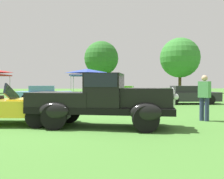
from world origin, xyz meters
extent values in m
plane|color=#42752D|center=(0.00, 0.00, 0.00)|extent=(120.00, 120.00, 0.00)
cube|color=black|center=(0.64, -0.21, 0.56)|extent=(4.75, 2.43, 0.20)
cube|color=black|center=(1.96, -0.52, 0.94)|extent=(1.88, 1.44, 0.60)
ellipsoid|color=silver|center=(2.80, -0.72, 0.92)|extent=(0.27, 0.54, 0.68)
cube|color=black|center=(0.76, -0.24, 1.18)|extent=(1.37, 1.58, 1.04)
cube|color=black|center=(0.76, -0.24, 1.48)|extent=(1.28, 1.60, 0.40)
cube|color=black|center=(-0.62, 0.08, 0.86)|extent=(2.24, 1.82, 0.48)
ellipsoid|color=black|center=(2.19, 0.16, 0.56)|extent=(0.98, 0.56, 0.52)
ellipsoid|color=black|center=(1.87, -1.24, 0.56)|extent=(0.98, 0.56, 0.52)
ellipsoid|color=black|center=(-0.45, 0.78, 0.56)|extent=(0.98, 0.56, 0.52)
ellipsoid|color=black|center=(-0.78, -0.63, 0.56)|extent=(0.98, 0.56, 0.52)
sphere|color=silver|center=(2.95, -0.30, 1.00)|extent=(0.18, 0.18, 0.18)
sphere|color=silver|center=(2.75, -1.16, 1.00)|extent=(0.18, 0.18, 0.18)
cylinder|color=black|center=(2.19, 0.16, 0.38)|extent=(0.76, 0.24, 0.76)
cylinder|color=black|center=(1.87, -1.24, 0.38)|extent=(0.76, 0.24, 0.76)
cylinder|color=black|center=(-0.45, 0.78, 0.38)|extent=(0.76, 0.24, 0.76)
cylinder|color=black|center=(-0.78, -0.63, 0.38)|extent=(0.76, 0.24, 0.76)
cube|color=yellow|center=(-2.65, 0.65, 0.57)|extent=(4.37, 2.09, 0.52)
cube|color=yellow|center=(-1.42, 0.54, 0.77)|extent=(1.83, 1.59, 0.20)
cube|color=black|center=(-2.39, 0.62, 0.99)|extent=(0.17, 1.25, 0.82)
cube|color=silver|center=(-0.46, 0.45, 0.28)|extent=(0.25, 1.65, 0.12)
cylinder|color=black|center=(-1.24, 1.30, 0.33)|extent=(0.66, 0.20, 0.66)
cylinder|color=black|center=(-1.38, -0.25, 0.33)|extent=(0.66, 0.20, 0.66)
cube|color=#669EDB|center=(-3.19, 10.72, 0.50)|extent=(4.13, 2.12, 0.60)
cube|color=#517EAF|center=(-3.35, 10.71, 1.00)|extent=(1.90, 1.63, 0.44)
cylinder|color=black|center=(-1.92, 10.09, 0.32)|extent=(0.64, 0.22, 0.64)
cylinder|color=black|center=(-4.28, 9.82, 0.32)|extent=(0.64, 0.22, 0.64)
cube|color=#60C62D|center=(2.32, 8.86, 0.50)|extent=(4.28, 2.59, 0.60)
cube|color=#4D9F24|center=(2.17, 8.90, 1.00)|extent=(2.05, 1.83, 0.44)
cylinder|color=black|center=(3.30, 7.83, 0.32)|extent=(0.64, 0.22, 0.64)
cylinder|color=black|center=(0.97, 8.40, 0.32)|extent=(0.64, 0.22, 0.64)
cube|color=#28282D|center=(6.78, 8.65, 0.50)|extent=(4.04, 1.78, 0.60)
cube|color=black|center=(6.62, 8.65, 1.00)|extent=(1.79, 1.49, 0.44)
cylinder|color=black|center=(7.96, 7.85, 0.32)|extent=(0.64, 0.22, 0.64)
cylinder|color=black|center=(5.56, 7.91, 0.32)|extent=(0.64, 0.22, 0.64)
cylinder|color=#283351|center=(4.54, 0.76, 0.43)|extent=(0.16, 0.16, 0.86)
cylinder|color=#283351|center=(4.42, 0.91, 0.43)|extent=(0.16, 0.16, 0.86)
cube|color=#4C9351|center=(4.48, 0.84, 1.16)|extent=(0.44, 0.46, 0.60)
sphere|color=tan|center=(4.48, 0.84, 1.58)|extent=(0.22, 0.22, 0.22)
cylinder|color=#B7B7BC|center=(-7.35, 16.10, 1.02)|extent=(0.05, 0.05, 2.05)
cylinder|color=#B7B7BC|center=(1.20, 16.45, 1.02)|extent=(0.05, 0.05, 2.05)
cylinder|color=#B7B7BC|center=(1.20, 13.71, 1.02)|extent=(0.05, 0.05, 2.05)
cylinder|color=#B7B7BC|center=(-1.54, 16.45, 1.02)|extent=(0.05, 0.05, 2.05)
cylinder|color=#B7B7BC|center=(-1.54, 13.71, 1.02)|extent=(0.05, 0.05, 2.05)
cube|color=#2D429E|center=(-0.17, 15.08, 2.10)|extent=(3.05, 3.05, 0.10)
pyramid|color=#2D429E|center=(-0.17, 15.08, 2.52)|extent=(2.99, 2.99, 0.38)
cylinder|color=brown|center=(1.52, 28.95, 1.83)|extent=(0.44, 0.44, 3.67)
sphere|color=#286623|center=(1.52, 28.95, 5.02)|extent=(4.94, 4.94, 4.94)
cylinder|color=#47331E|center=(12.95, 28.37, 1.77)|extent=(0.44, 0.44, 3.53)
sphere|color=#337A2D|center=(12.95, 28.37, 5.13)|extent=(5.79, 5.79, 5.79)
camera|label=1|loc=(0.40, -8.38, 1.38)|focal=41.32mm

